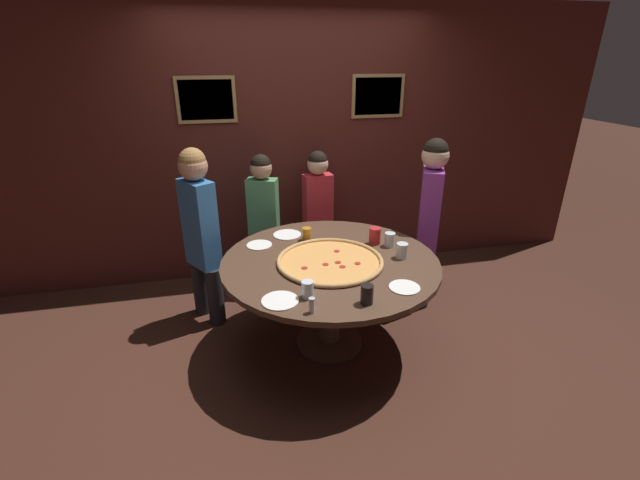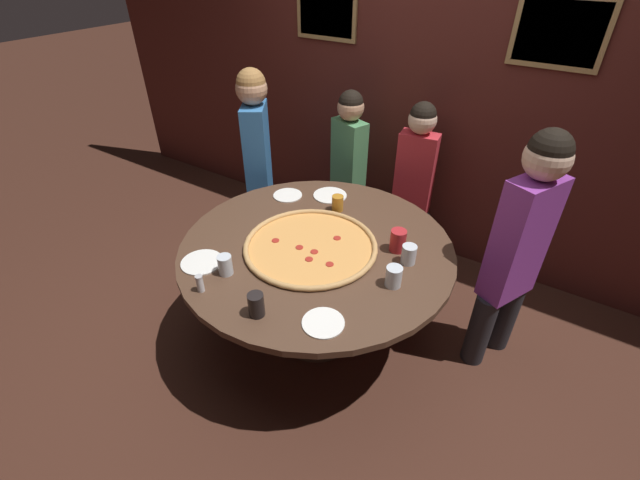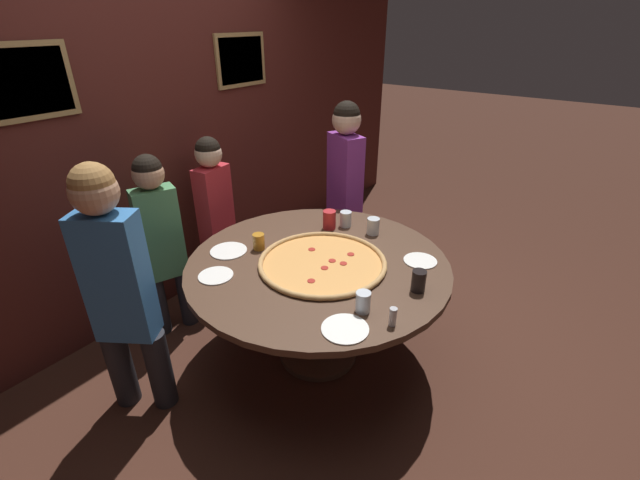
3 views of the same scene
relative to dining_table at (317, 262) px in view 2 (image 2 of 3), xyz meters
The scene contains 19 objects.
ground_plane 0.61m from the dining_table, ahead, with size 24.00×24.00×0.00m, color #422319.
back_wall 1.56m from the dining_table, 90.00° to the left, with size 6.40×0.08×2.60m.
dining_table is the anchor object (origin of this frame).
giant_pizza 0.15m from the dining_table, 106.14° to the right, with size 0.77×0.77×0.03m.
drink_cup_beside_pizza 0.56m from the dining_table, 14.91° to the left, with size 0.08×0.08×0.11m, color silver.
drink_cup_far_right 0.50m from the dining_table, 26.67° to the left, with size 0.09×0.09×0.13m, color #B22328.
drink_cup_far_left 0.56m from the dining_table, ahead, with size 0.08×0.08×0.11m, color silver.
drink_cup_centre_back 0.65m from the dining_table, 83.45° to the right, with size 0.08×0.08×0.12m, color black.
drink_cup_by_shaker 0.57m from the dining_table, 118.82° to the right, with size 0.08×0.08×0.11m, color silver.
drink_cup_near_right 0.45m from the dining_table, 103.71° to the left, with size 0.08×0.08×0.10m, color #BC7A23.
white_plate_left_side 0.62m from the dining_table, 142.50° to the left, with size 0.20×0.20×0.01m, color white.
white_plate_near_front 0.59m from the dining_table, 114.08° to the left, with size 0.23×0.23×0.01m, color white.
white_plate_right_side 0.64m from the dining_table, 53.75° to the right, with size 0.20×0.20×0.01m, color white.
white_plate_beside_cup 0.67m from the dining_table, 131.98° to the right, with size 0.23×0.23×0.01m, color white.
condiment_shaker 0.73m from the dining_table, 112.75° to the right, with size 0.04×0.04×0.10m.
diner_far_right 1.11m from the dining_table, 82.21° to the left, with size 0.34×0.20×1.31m.
diner_centre_back 1.13m from the dining_table, 25.04° to the left, with size 0.28×0.40×1.50m.
diner_side_right 1.11m from the dining_table, 110.22° to the left, with size 0.35×0.23×1.32m.
diner_far_left 1.13m from the dining_table, 147.35° to the left, with size 0.31×0.38×1.48m.
Camera 2 is at (1.11, -1.68, 2.21)m, focal length 24.00 mm.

